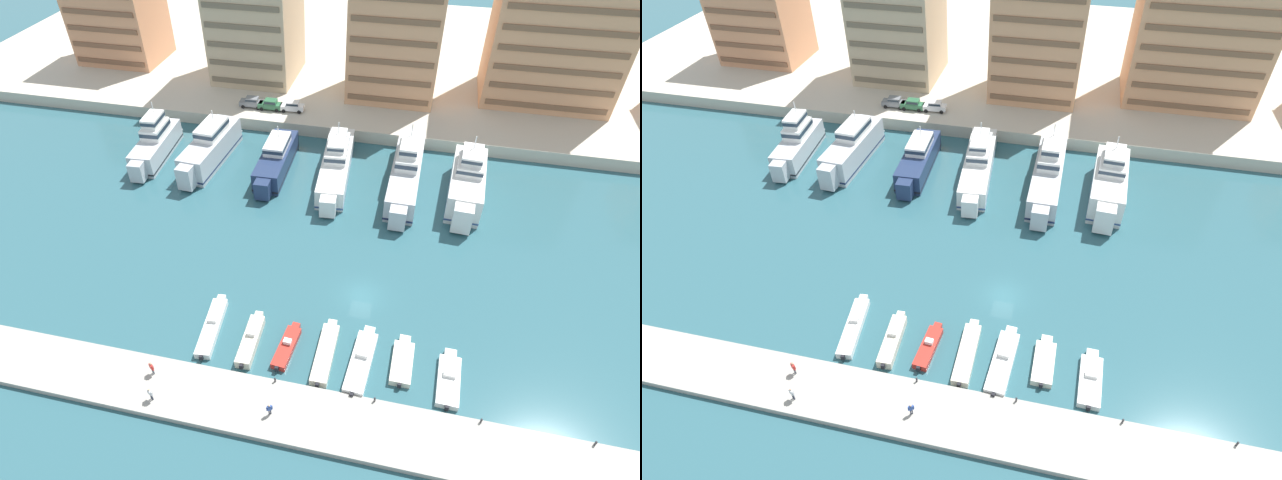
% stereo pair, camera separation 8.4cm
% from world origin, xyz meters
% --- Properties ---
extents(ground_plane, '(400.00, 400.00, 0.00)m').
position_xyz_m(ground_plane, '(0.00, 0.00, 0.00)').
color(ground_plane, '#2D5B66').
extents(quay_promenade, '(180.00, 70.00, 2.10)m').
position_xyz_m(quay_promenade, '(0.00, 68.63, 1.05)').
color(quay_promenade, beige).
rests_on(quay_promenade, ground).
extents(pier_dock, '(120.00, 6.07, 0.68)m').
position_xyz_m(pier_dock, '(0.00, -16.22, 0.34)').
color(pier_dock, '#A8A399').
rests_on(pier_dock, ground).
extents(yacht_silver_far_left, '(4.69, 15.40, 8.43)m').
position_xyz_m(yacht_silver_far_left, '(-36.47, 22.45, 2.38)').
color(yacht_silver_far_left, silver).
rests_on(yacht_silver_far_left, ground).
extents(yacht_silver_left, '(5.02, 17.43, 7.58)m').
position_xyz_m(yacht_silver_left, '(-27.52, 22.99, 2.40)').
color(yacht_silver_left, silver).
rests_on(yacht_silver_left, ground).
extents(yacht_navy_mid_left, '(4.31, 16.42, 6.33)m').
position_xyz_m(yacht_navy_mid_left, '(-16.88, 22.82, 1.85)').
color(yacht_navy_mid_left, navy).
rests_on(yacht_navy_mid_left, ground).
extents(yacht_white_center_left, '(5.44, 20.73, 7.58)m').
position_xyz_m(yacht_white_center_left, '(-7.67, 23.35, 2.11)').
color(yacht_white_center_left, white).
rests_on(yacht_white_center_left, ground).
extents(yacht_silver_center, '(4.28, 21.85, 8.52)m').
position_xyz_m(yacht_silver_center, '(2.72, 23.32, 2.43)').
color(yacht_silver_center, silver).
rests_on(yacht_silver_center, ground).
extents(yacht_white_center_right, '(5.46, 17.09, 8.71)m').
position_xyz_m(yacht_white_center_right, '(11.32, 21.86, 2.62)').
color(yacht_white_center_right, white).
rests_on(yacht_white_center_right, ground).
extents(motorboat_white_far_left, '(2.47, 8.63, 1.23)m').
position_xyz_m(motorboat_white_far_left, '(-15.03, -8.24, 0.42)').
color(motorboat_white_far_left, white).
rests_on(motorboat_white_far_left, ground).
extents(motorboat_cream_left, '(1.84, 7.18, 1.51)m').
position_xyz_m(motorboat_cream_left, '(-10.35, -9.13, 0.55)').
color(motorboat_cream_left, beige).
rests_on(motorboat_cream_left, ground).
extents(motorboat_red_mid_left, '(1.98, 6.16, 1.21)m').
position_xyz_m(motorboat_red_mid_left, '(-6.46, -9.04, 0.41)').
color(motorboat_red_mid_left, red).
rests_on(motorboat_red_mid_left, ground).
extents(motorboat_cream_center_left, '(1.79, 8.25, 0.89)m').
position_xyz_m(motorboat_cream_center_left, '(-2.39, -8.95, 0.44)').
color(motorboat_cream_center_left, beige).
rests_on(motorboat_cream_center_left, ground).
extents(motorboat_white_center, '(2.56, 8.53, 1.54)m').
position_xyz_m(motorboat_white_center, '(1.36, -9.26, 0.54)').
color(motorboat_white_center, white).
rests_on(motorboat_white_center, ground).
extents(motorboat_cream_center_right, '(2.14, 6.21, 0.83)m').
position_xyz_m(motorboat_cream_center_right, '(5.42, -8.27, 0.39)').
color(motorboat_cream_center_right, beige).
rests_on(motorboat_cream_center_right, ground).
extents(motorboat_white_mid_right, '(2.34, 6.93, 1.11)m').
position_xyz_m(motorboat_white_mid_right, '(10.07, -9.33, 0.37)').
color(motorboat_white_mid_right, white).
rests_on(motorboat_white_mid_right, ground).
extents(car_grey_far_left, '(4.16, 2.05, 1.80)m').
position_xyz_m(car_grey_far_left, '(-25.65, 37.92, 3.07)').
color(car_grey_far_left, slate).
rests_on(car_grey_far_left, quay_promenade).
extents(car_green_left, '(4.11, 1.95, 1.80)m').
position_xyz_m(car_green_left, '(-22.20, 37.80, 3.07)').
color(car_green_left, '#2D6642').
rests_on(car_green_left, quay_promenade).
extents(car_white_mid_left, '(4.21, 2.16, 1.80)m').
position_xyz_m(car_white_mid_left, '(-18.31, 37.98, 3.07)').
color(car_white_mid_left, white).
rests_on(car_white_mid_left, quay_promenade).
extents(apartment_block_far_left, '(16.07, 12.77, 21.03)m').
position_xyz_m(apartment_block_far_left, '(-57.88, 53.37, 11.68)').
color(apartment_block_far_left, tan).
rests_on(apartment_block_far_left, quay_promenade).
extents(apartment_block_left, '(15.15, 14.92, 28.47)m').
position_xyz_m(apartment_block_left, '(-28.48, 51.39, 15.39)').
color(apartment_block_left, '#C6AD89').
rests_on(apartment_block_left, quay_promenade).
extents(apartment_block_mid_left, '(15.52, 12.61, 28.72)m').
position_xyz_m(apartment_block_mid_left, '(-2.42, 48.68, 15.53)').
color(apartment_block_mid_left, tan).
rests_on(apartment_block_mid_left, quay_promenade).
extents(apartment_block_center_left, '(21.85, 14.27, 27.44)m').
position_xyz_m(apartment_block_center_left, '(23.99, 52.87, 14.86)').
color(apartment_block_center_left, tan).
rests_on(apartment_block_center_left, quay_promenade).
extents(pedestrian_near_edge, '(0.52, 0.40, 1.54)m').
position_xyz_m(pedestrian_near_edge, '(-5.92, -16.79, 1.59)').
color(pedestrian_near_edge, '#282D3D').
rests_on(pedestrian_near_edge, pier_dock).
extents(pedestrian_mid_deck, '(0.62, 0.41, 1.74)m').
position_xyz_m(pedestrian_mid_deck, '(-17.19, -17.75, 1.71)').
color(pedestrian_mid_deck, '#282D3D').
rests_on(pedestrian_mid_deck, pier_dock).
extents(pedestrian_far_side, '(0.58, 0.44, 1.70)m').
position_xyz_m(pedestrian_far_side, '(-18.35, -15.15, 1.68)').
color(pedestrian_far_side, '#4C515B').
rests_on(pedestrian_far_side, pier_dock).
extents(bollard_west, '(0.20, 0.20, 0.61)m').
position_xyz_m(bollard_west, '(-6.42, -13.44, 1.00)').
color(bollard_west, '#2D2D33').
rests_on(bollard_west, pier_dock).
extents(bollard_west_mid, '(0.20, 0.20, 0.61)m').
position_xyz_m(bollard_west_mid, '(3.29, -13.44, 1.00)').
color(bollard_west_mid, '#2D2D33').
rests_on(bollard_west_mid, pier_dock).
extents(bollard_east_mid, '(0.20, 0.20, 0.61)m').
position_xyz_m(bollard_east_mid, '(12.99, -13.44, 1.00)').
color(bollard_east_mid, '#2D2D33').
rests_on(bollard_east_mid, pier_dock).
extents(bollard_east, '(0.20, 0.20, 0.61)m').
position_xyz_m(bollard_east, '(22.70, -13.44, 1.00)').
color(bollard_east, '#2D2D33').
rests_on(bollard_east, pier_dock).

